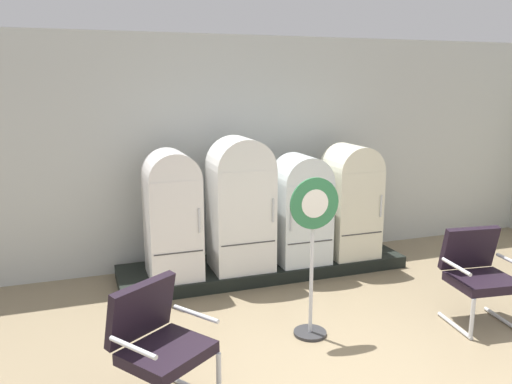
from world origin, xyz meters
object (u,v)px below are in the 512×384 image
refrigerator_3 (351,197)px  armchair_right (478,271)px  refrigerator_0 (172,210)px  refrigerator_1 (241,200)px  armchair_left (158,339)px  sign_stand (313,257)px  refrigerator_2 (301,206)px

refrigerator_3 → armchair_right: (0.40, -1.87, -0.38)m
refrigerator_0 → refrigerator_1: 0.83m
armchair_left → sign_stand: (1.54, 0.61, 0.25)m
refrigerator_2 → armchair_left: size_ratio=1.43×
refrigerator_2 → armchair_left: (-2.13, -2.19, -0.33)m
refrigerator_1 → armchair_right: (1.91, -1.86, -0.46)m
refrigerator_2 → sign_stand: size_ratio=0.88×
refrigerator_3 → armchair_right: refrigerator_3 is taller
refrigerator_1 → refrigerator_2: size_ratio=1.18×
armchair_right → sign_stand: sign_stand is taller
refrigerator_1 → sign_stand: bearing=-82.8°
refrigerator_3 → armchair_left: (-2.85, -2.21, -0.38)m
refrigerator_0 → armchair_right: bearing=-34.6°
refrigerator_0 → sign_stand: (1.02, -1.61, -0.15)m
refrigerator_0 → refrigerator_3: size_ratio=1.02×
armchair_right → refrigerator_0: bearing=145.4°
refrigerator_0 → armchair_left: size_ratio=1.56×
refrigerator_1 → refrigerator_3: 1.51m
refrigerator_2 → refrigerator_0: bearing=179.0°
refrigerator_3 → armchair_right: bearing=-77.9°
refrigerator_0 → refrigerator_2: refrigerator_0 is taller
refrigerator_2 → refrigerator_3: size_ratio=0.94×
refrigerator_0 → armchair_right: (2.73, -1.89, -0.40)m
refrigerator_0 → refrigerator_3: bearing=-0.3°
refrigerator_3 → armchair_right: size_ratio=1.53×
refrigerator_0 → armchair_right: size_ratio=1.56×
armchair_left → refrigerator_2: bearing=45.8°
refrigerator_1 → sign_stand: 1.61m
sign_stand → refrigerator_0: bearing=122.4°
refrigerator_1 → sign_stand: size_ratio=1.04×
sign_stand → refrigerator_1: bearing=97.2°
refrigerator_2 → armchair_right: (1.12, -1.86, -0.33)m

